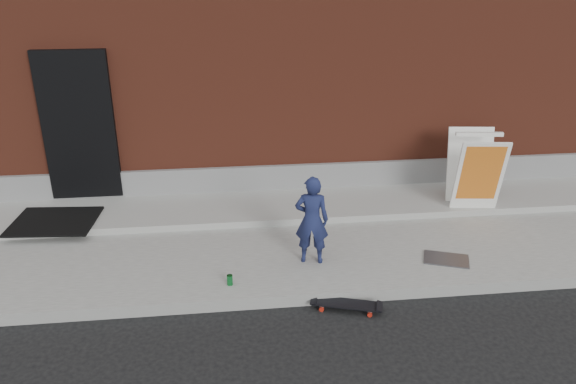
{
  "coord_description": "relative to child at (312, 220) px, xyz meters",
  "views": [
    {
      "loc": [
        -0.43,
        -5.41,
        3.76
      ],
      "look_at": [
        0.29,
        0.8,
        1.11
      ],
      "focal_mm": 35.0,
      "sensor_mm": 36.0,
      "label": 1
    }
  ],
  "objects": [
    {
      "name": "ground",
      "position": [
        -0.58,
        -0.77,
        -0.73
      ],
      "size": [
        80.0,
        80.0,
        0.0
      ],
      "primitive_type": "plane",
      "color": "black",
      "rests_on": "ground"
    },
    {
      "name": "sidewalk",
      "position": [
        -0.58,
        0.73,
        -0.65
      ],
      "size": [
        20.0,
        3.0,
        0.15
      ],
      "primitive_type": "cube",
      "color": "gray",
      "rests_on": "ground"
    },
    {
      "name": "apron",
      "position": [
        -0.58,
        1.63,
        -0.53
      ],
      "size": [
        20.0,
        1.2,
        0.1
      ],
      "primitive_type": "cube",
      "color": "#969691",
      "rests_on": "sidewalk"
    },
    {
      "name": "building",
      "position": [
        -0.58,
        6.22,
        1.77
      ],
      "size": [
        20.0,
        8.1,
        5.0
      ],
      "color": "maroon",
      "rests_on": "ground"
    },
    {
      "name": "child",
      "position": [
        0.0,
        0.0,
        0.0
      ],
      "size": [
        0.47,
        0.35,
        1.16
      ],
      "primitive_type": "imported",
      "rotation": [
        0.0,
        0.0,
        2.94
      ],
      "color": "#1A214A",
      "rests_on": "sidewalk"
    },
    {
      "name": "skateboard",
      "position": [
        0.27,
        -0.89,
        -0.65
      ],
      "size": [
        0.81,
        0.43,
        0.09
      ],
      "color": "#B42012",
      "rests_on": "ground"
    },
    {
      "name": "pizza_sign",
      "position": [
        2.63,
        1.22,
        0.09
      ],
      "size": [
        0.78,
        0.89,
        1.14
      ],
      "color": "white",
      "rests_on": "apron"
    },
    {
      "name": "soda_can",
      "position": [
        -1.04,
        -0.45,
        -0.51
      ],
      "size": [
        0.07,
        0.07,
        0.13
      ],
      "primitive_type": "cylinder",
      "rotation": [
        0.0,
        0.0,
        -0.02
      ],
      "color": "#197E35",
      "rests_on": "sidewalk"
    },
    {
      "name": "doormat",
      "position": [
        -3.48,
        1.32,
        -0.46
      ],
      "size": [
        1.21,
        1.01,
        0.03
      ],
      "primitive_type": "cube",
      "rotation": [
        0.0,
        0.0,
        -0.08
      ],
      "color": "black",
      "rests_on": "apron"
    },
    {
      "name": "utility_plate",
      "position": [
        1.73,
        -0.18,
        -0.57
      ],
      "size": [
        0.65,
        0.53,
        0.02
      ],
      "primitive_type": "cube",
      "rotation": [
        0.0,
        0.0,
        -0.36
      ],
      "color": "#505055",
      "rests_on": "sidewalk"
    }
  ]
}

